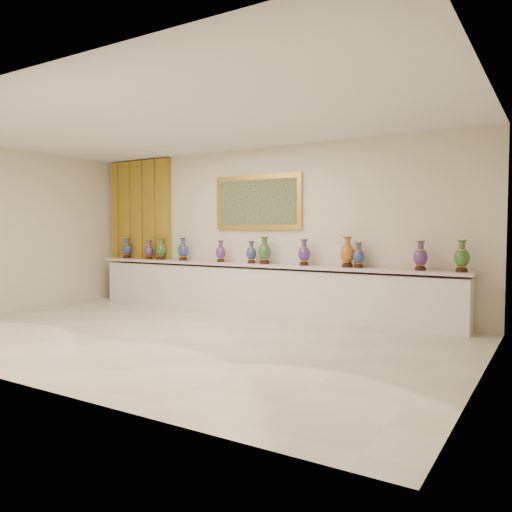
{
  "coord_description": "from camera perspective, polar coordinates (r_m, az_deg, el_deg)",
  "views": [
    {
      "loc": [
        4.66,
        -5.38,
        1.51
      ],
      "look_at": [
        0.32,
        1.7,
        1.07
      ],
      "focal_mm": 35.0,
      "sensor_mm": 36.0,
      "label": 1
    }
  ],
  "objects": [
    {
      "name": "vase_10",
      "position": [
        7.86,
        18.29,
        -0.09
      ],
      "size": [
        0.26,
        0.26,
        0.45
      ],
      "rotation": [
        0.0,
        0.0,
        -0.3
      ],
      "color": "black",
      "rests_on": "counter"
    },
    {
      "name": "vase_8",
      "position": [
        8.22,
        10.41,
        0.31
      ],
      "size": [
        0.27,
        0.27,
        0.5
      ],
      "rotation": [
        0.0,
        0.0,
        -0.16
      ],
      "color": "black",
      "rests_on": "counter"
    },
    {
      "name": "vase_2",
      "position": [
        10.34,
        -10.82,
        0.7
      ],
      "size": [
        0.26,
        0.26,
        0.44
      ],
      "rotation": [
        0.0,
        0.0,
        0.32
      ],
      "color": "black",
      "rests_on": "counter"
    },
    {
      "name": "vase_6",
      "position": [
        8.88,
        0.99,
        0.51
      ],
      "size": [
        0.28,
        0.28,
        0.49
      ],
      "rotation": [
        0.0,
        0.0,
        -0.29
      ],
      "color": "black",
      "rests_on": "counter"
    },
    {
      "name": "ground",
      "position": [
        7.28,
        -9.28,
        -8.97
      ],
      "size": [
        8.0,
        8.0,
        0.0
      ],
      "primitive_type": "plane",
      "color": "beige",
      "rests_on": "ground"
    },
    {
      "name": "vase_7",
      "position": [
        8.53,
        5.52,
        0.29
      ],
      "size": [
        0.26,
        0.26,
        0.46
      ],
      "rotation": [
        0.0,
        0.0,
        -0.29
      ],
      "color": "black",
      "rests_on": "counter"
    },
    {
      "name": "vase_0",
      "position": [
        11.06,
        -14.52,
        0.79
      ],
      "size": [
        0.21,
        0.21,
        0.44
      ],
      "rotation": [
        0.0,
        0.0,
        -0.01
      ],
      "color": "black",
      "rests_on": "counter"
    },
    {
      "name": "room",
      "position": [
        10.65,
        -11.2,
        3.36
      ],
      "size": [
        8.0,
        8.0,
        8.0
      ],
      "color": "beige",
      "rests_on": "ground"
    },
    {
      "name": "vase_1",
      "position": [
        10.54,
        -12.13,
        0.62
      ],
      "size": [
        0.24,
        0.24,
        0.4
      ],
      "rotation": [
        0.0,
        0.0,
        -0.38
      ],
      "color": "black",
      "rests_on": "counter"
    },
    {
      "name": "vase_3",
      "position": [
        9.95,
        -8.31,
        0.67
      ],
      "size": [
        0.26,
        0.26,
        0.46
      ],
      "rotation": [
        0.0,
        0.0,
        -0.22
      ],
      "color": "black",
      "rests_on": "counter"
    },
    {
      "name": "vase_4",
      "position": [
        9.39,
        -4.05,
        0.43
      ],
      "size": [
        0.22,
        0.22,
        0.41
      ],
      "rotation": [
        0.0,
        0.0,
        0.19
      ],
      "color": "black",
      "rests_on": "counter"
    },
    {
      "name": "label_card",
      "position": [
        9.24,
        -3.87,
        -0.75
      ],
      "size": [
        0.1,
        0.06,
        0.0
      ],
      "primitive_type": "cube",
      "color": "white",
      "rests_on": "counter"
    },
    {
      "name": "vase_9",
      "position": [
        8.15,
        11.64,
        -0.01
      ],
      "size": [
        0.23,
        0.23,
        0.41
      ],
      "rotation": [
        0.0,
        0.0,
        0.21
      ],
      "color": "black",
      "rests_on": "counter"
    },
    {
      "name": "counter",
      "position": [
        9.03,
        0.17,
        -3.8
      ],
      "size": [
        7.28,
        0.48,
        0.9
      ],
      "color": "white",
      "rests_on": "ground"
    },
    {
      "name": "vase_11",
      "position": [
        7.75,
        22.47,
        -0.15
      ],
      "size": [
        0.25,
        0.25,
        0.47
      ],
      "rotation": [
        0.0,
        0.0,
        -0.19
      ],
      "color": "black",
      "rests_on": "counter"
    },
    {
      "name": "vase_5",
      "position": [
        9.05,
        -0.53,
        0.32
      ],
      "size": [
        0.22,
        0.22,
        0.41
      ],
      "rotation": [
        0.0,
        0.0,
        0.19
      ],
      "color": "black",
      "rests_on": "counter"
    }
  ]
}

